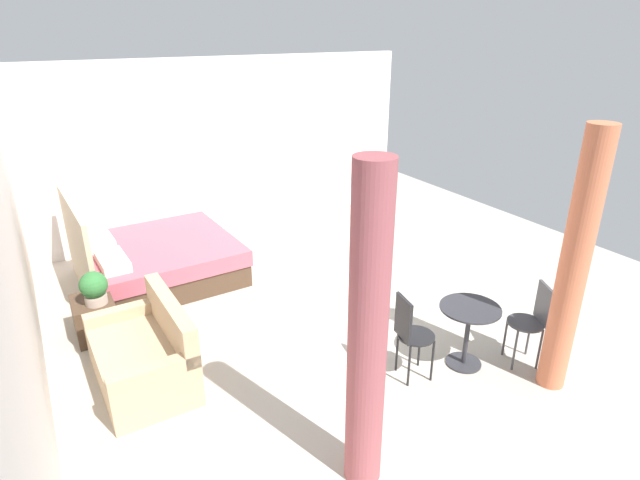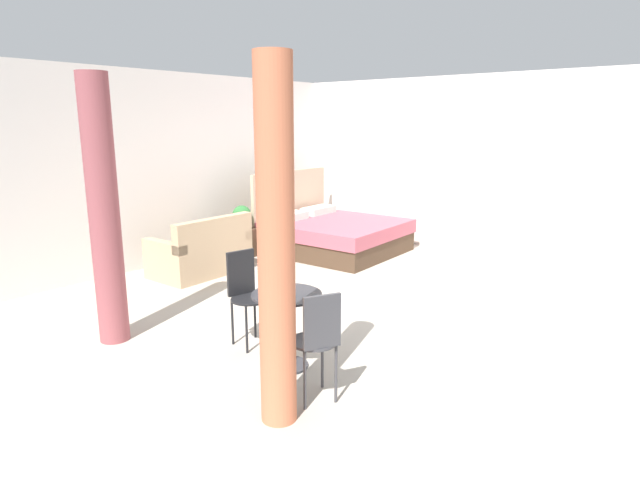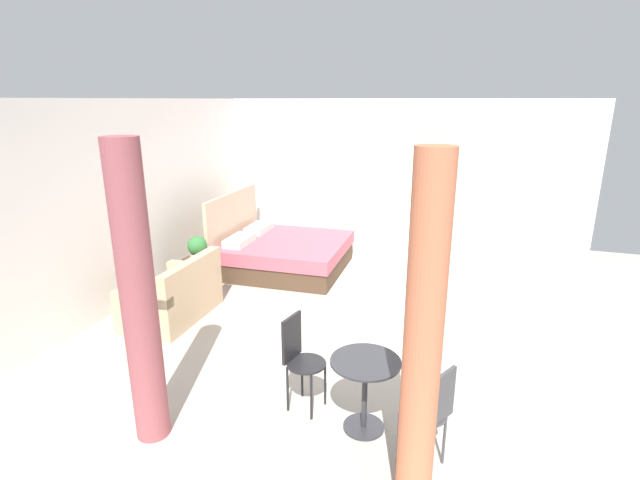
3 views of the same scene
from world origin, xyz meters
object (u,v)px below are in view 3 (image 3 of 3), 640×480
Objects in this scene: bed at (282,252)px; couch at (174,297)px; vase at (204,251)px; cafe_chair_near_window at (432,409)px; nightstand at (200,271)px; balcony_table at (365,382)px; potted_plant at (197,248)px; cafe_chair_near_couch at (299,354)px.

couch is (-2.23, 0.62, -0.01)m from bed.
vase is 4.85m from cafe_chair_near_window.
balcony_table reaches higher than nightstand.
potted_plant is 0.56× the size of balcony_table.
nightstand is 3.54m from cafe_chair_near_couch.
potted_plant is 0.41× the size of cafe_chair_near_couch.
cafe_chair_near_window is 0.98× the size of cafe_chair_near_couch.
balcony_table is at bearing -100.94° from cafe_chair_near_couch.
bed is at bearing -40.48° from nightstand.
cafe_chair_near_window reaches higher than couch.
bed is 3.86m from cafe_chair_near_couch.
bed is at bearing -43.64° from vase.
nightstand is 0.60× the size of cafe_chair_near_window.
nightstand is at bearing 177.67° from vase.
balcony_table is 0.76× the size of cafe_chair_near_window.
cafe_chair_near_window is at bearing -115.36° from couch.
bed is 1.56× the size of couch.
potted_plant is at bearing 54.58° from cafe_chair_near_window.
bed is at bearing -15.44° from couch.
potted_plant is 0.25m from vase.
couch reaches higher than balcony_table.
bed is 2.27× the size of cafe_chair_near_couch.
bed reaches higher than nightstand.
cafe_chair_near_window is at bearing -108.88° from cafe_chair_near_couch.
bed is 2.31m from couch.
vase is at bearing 14.00° from couch.
balcony_table is (-3.60, -2.33, 0.17)m from bed.
cafe_chair_near_couch reaches higher than couch.
nightstand is (1.14, 0.32, -0.06)m from couch.
cafe_chair_near_couch reaches higher than balcony_table.
cafe_chair_near_couch is at bearing -118.70° from couch.
vase is at bearing 46.00° from cafe_chair_near_couch.
balcony_table is 0.68m from cafe_chair_near_window.
cafe_chair_near_window is (-0.30, -0.60, 0.08)m from balcony_table.
nightstand is at bearing 15.64° from couch.
bed is 1.53m from potted_plant.
bed reaches higher than vase.
cafe_chair_near_window is (-2.93, -3.86, 0.02)m from vase.
couch reaches higher than vase.
cafe_chair_near_window is (-2.71, -3.82, -0.10)m from potted_plant.
bed is 3.06× the size of balcony_table.
couch is 2.48× the size of nightstand.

